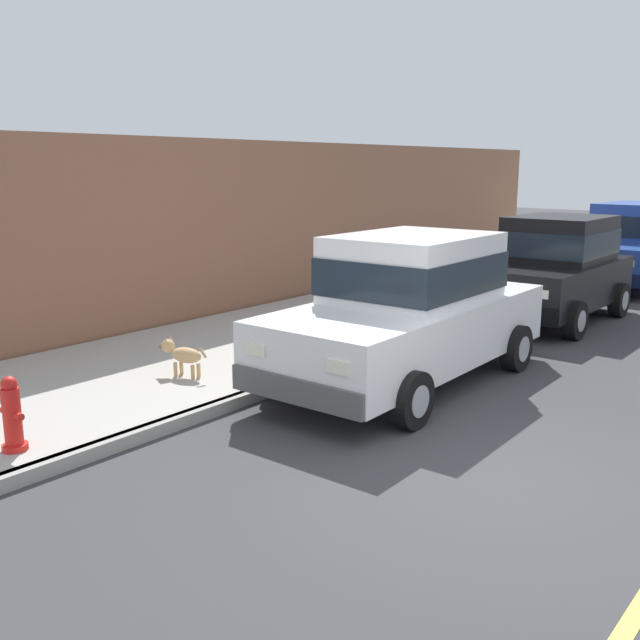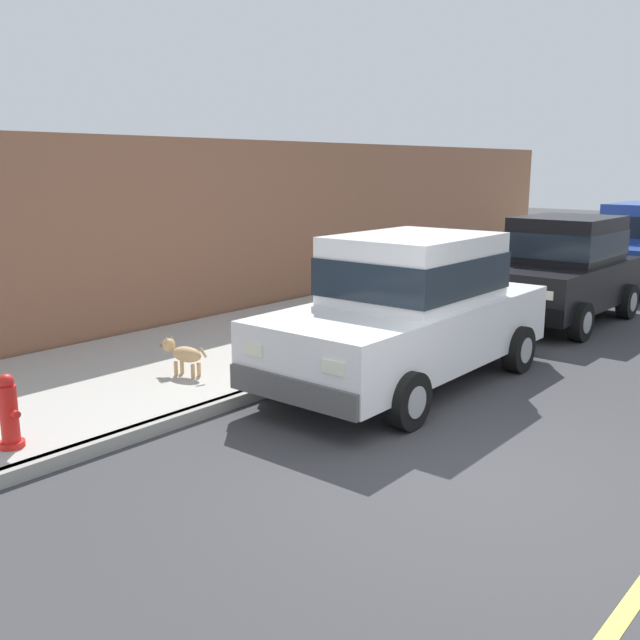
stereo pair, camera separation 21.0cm
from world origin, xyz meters
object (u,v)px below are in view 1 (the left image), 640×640
Objects in this scene: fire_hydrant at (12,416)px; car_white_sedan at (410,308)px; car_black_hatchback at (555,267)px; car_blue_sedan at (637,244)px; dog_tan at (182,354)px.

car_white_sedan is at bearing 72.17° from fire_hydrant.
car_white_sedan is 4.89m from car_black_hatchback.
fire_hydrant is at bearing -96.04° from car_blue_sedan.
car_white_sedan is 1.22× the size of car_black_hatchback.
fire_hydrant is (-1.52, -14.40, -0.51)m from car_blue_sedan.
dog_tan is at bearing -136.73° from car_white_sedan.
car_black_hatchback is 4.92m from car_blue_sedan.
car_black_hatchback is 0.81× the size of car_blue_sedan.
car_white_sedan reaches higher than dog_tan.
car_white_sedan is 6.39× the size of fire_hydrant.
car_blue_sedan is at bearing 89.72° from car_white_sedan.
car_blue_sedan is 14.48m from fire_hydrant.
car_blue_sedan is 6.43× the size of fire_hydrant.
car_white_sedan is 2.97m from dog_tan.
dog_tan is (-2.12, -6.89, -0.55)m from car_black_hatchback.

